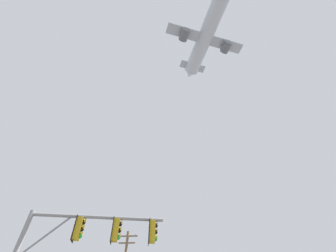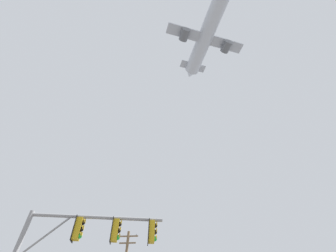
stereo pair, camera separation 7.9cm
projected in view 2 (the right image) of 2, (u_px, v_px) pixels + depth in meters
The scene contains 2 objects.
signal_pole_near at pixel (80, 243), 9.43m from camera, with size 5.80×1.24×5.57m.
airplane at pixel (206, 36), 49.01m from camera, with size 16.84×21.81×6.08m.
Camera 2 is at (0.17, -3.17, 1.28)m, focal length 24.41 mm.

